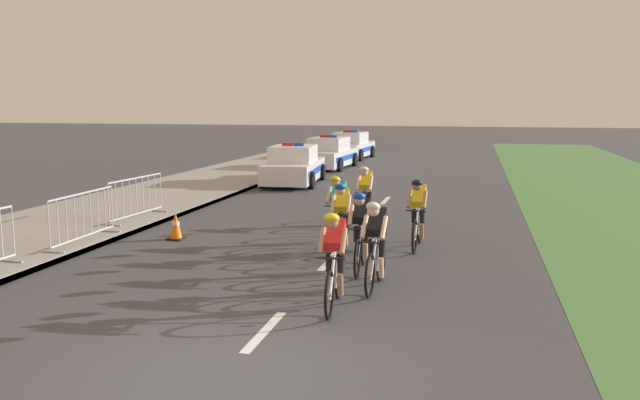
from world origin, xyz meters
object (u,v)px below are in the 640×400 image
at_px(cyclist_seventh, 365,194).
at_px(traffic_cone_near, 176,226).
at_px(cyclist_fifth, 418,212).
at_px(police_car_third, 351,147).
at_px(cyclist_lead, 334,258).
at_px(crowd_barrier_rear, 136,198).
at_px(cyclist_third, 361,230).
at_px(police_car_nearest, 294,166).
at_px(cyclist_sixth, 338,208).
at_px(crowd_barrier_middle, 83,218).
at_px(police_car_second, 329,154).
at_px(cyclist_second, 376,243).
at_px(cyclist_fourth, 341,218).

bearing_deg(cyclist_seventh, traffic_cone_near, -144.44).
height_order(cyclist_fifth, police_car_third, police_car_third).
height_order(cyclist_lead, crowd_barrier_rear, cyclist_lead).
distance_m(cyclist_third, police_car_nearest, 12.92).
bearing_deg(police_car_third, cyclist_sixth, -79.81).
height_order(cyclist_lead, police_car_nearest, police_car_nearest).
height_order(cyclist_lead, cyclist_seventh, same).
xyz_separation_m(cyclist_sixth, crowd_barrier_middle, (-5.22, -1.76, -0.14)).
distance_m(police_car_third, traffic_cone_near, 21.81).
bearing_deg(police_car_second, crowd_barrier_middle, -94.59).
bearing_deg(crowd_barrier_rear, cyclist_sixth, -10.44).
distance_m(cyclist_second, cyclist_fifth, 3.19).
xyz_separation_m(crowd_barrier_middle, crowd_barrier_rear, (-0.33, 2.78, 0.00)).
relative_size(cyclist_fifth, police_car_third, 0.38).
bearing_deg(police_car_second, traffic_cone_near, -89.41).
bearing_deg(cyclist_third, cyclist_fifth, 68.48).
bearing_deg(crowd_barrier_rear, police_car_third, 85.09).
xyz_separation_m(cyclist_fourth, cyclist_sixth, (-0.33, 1.17, 0.00)).
relative_size(cyclist_seventh, police_car_nearest, 0.38).
height_order(cyclist_third, traffic_cone_near, cyclist_third).
bearing_deg(cyclist_seventh, cyclist_sixth, -96.48).
relative_size(cyclist_fourth, cyclist_sixth, 1.00).
relative_size(crowd_barrier_middle, crowd_barrier_rear, 1.00).
height_order(cyclist_lead, cyclist_fifth, same).
bearing_deg(cyclist_fifth, police_car_nearest, 119.58).
relative_size(cyclist_fifth, cyclist_seventh, 1.00).
bearing_deg(police_car_third, cyclist_seventh, -77.93).
bearing_deg(cyclist_lead, cyclist_sixth, 101.57).
bearing_deg(cyclist_lead, cyclist_second, 68.46).
height_order(cyclist_fifth, cyclist_seventh, same).
distance_m(cyclist_second, cyclist_fourth, 2.42).
bearing_deg(cyclist_fourth, cyclist_sixth, 105.89).
bearing_deg(cyclist_seventh, police_car_nearest, 118.54).
relative_size(police_car_third, traffic_cone_near, 7.06).
bearing_deg(cyclist_sixth, cyclist_second, -67.78).
relative_size(cyclist_sixth, police_car_nearest, 0.38).
relative_size(cyclist_third, crowd_barrier_rear, 0.74).
bearing_deg(crowd_barrier_middle, traffic_cone_near, 36.74).
bearing_deg(police_car_nearest, cyclist_sixth, -68.49).
relative_size(cyclist_lead, cyclist_second, 1.00).
distance_m(cyclist_seventh, police_car_nearest, 8.50).
bearing_deg(traffic_cone_near, cyclist_lead, -40.61).
xyz_separation_m(cyclist_third, cyclist_seventh, (-0.69, 4.54, 0.00)).
bearing_deg(police_car_third, crowd_barrier_rear, -94.91).
distance_m(cyclist_second, police_car_nearest, 14.02).
relative_size(cyclist_second, crowd_barrier_rear, 0.74).
xyz_separation_m(cyclist_third, police_car_third, (-4.75, 23.56, -0.11)).
height_order(cyclist_fifth, crowd_barrier_middle, cyclist_fifth).
bearing_deg(police_car_nearest, traffic_cone_near, -89.08).
xyz_separation_m(cyclist_lead, cyclist_second, (0.45, 1.14, 0.00)).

